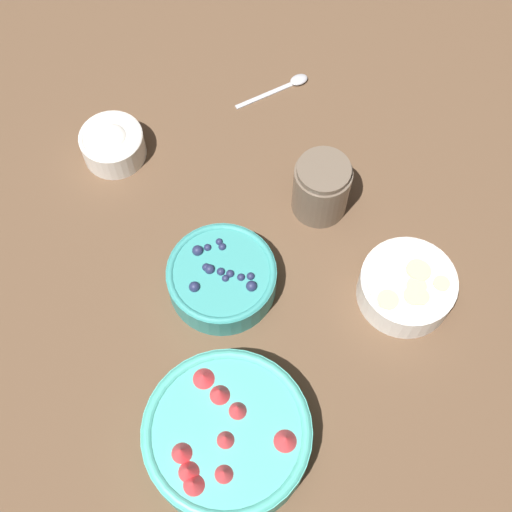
{
  "coord_description": "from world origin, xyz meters",
  "views": [
    {
      "loc": [
        0.45,
        -0.21,
        0.97
      ],
      "look_at": [
        0.03,
        -0.04,
        0.05
      ],
      "focal_mm": 50.0,
      "sensor_mm": 36.0,
      "label": 1
    }
  ],
  "objects_px": {
    "bowl_blueberries": "(222,277)",
    "jar_chocolate": "(321,189)",
    "bowl_cream": "(112,143)",
    "bowl_bananas": "(407,286)",
    "bowl_strawberries": "(227,435)"
  },
  "relations": [
    {
      "from": "bowl_strawberries",
      "to": "jar_chocolate",
      "type": "relative_size",
      "value": 2.14
    },
    {
      "from": "bowl_cream",
      "to": "jar_chocolate",
      "type": "xyz_separation_m",
      "value": [
        0.21,
        0.27,
        0.02
      ]
    },
    {
      "from": "jar_chocolate",
      "to": "bowl_strawberries",
      "type": "bearing_deg",
      "value": -41.66
    },
    {
      "from": "bowl_cream",
      "to": "jar_chocolate",
      "type": "bearing_deg",
      "value": 52.4
    },
    {
      "from": "bowl_blueberries",
      "to": "jar_chocolate",
      "type": "distance_m",
      "value": 0.2
    },
    {
      "from": "bowl_strawberries",
      "to": "jar_chocolate",
      "type": "xyz_separation_m",
      "value": [
        -0.29,
        0.26,
        0.01
      ]
    },
    {
      "from": "bowl_blueberries",
      "to": "bowl_cream",
      "type": "height_order",
      "value": "same"
    },
    {
      "from": "bowl_blueberries",
      "to": "bowl_bananas",
      "type": "bearing_deg",
      "value": 65.56
    },
    {
      "from": "bowl_strawberries",
      "to": "bowl_blueberries",
      "type": "distance_m",
      "value": 0.23
    },
    {
      "from": "bowl_strawberries",
      "to": "jar_chocolate",
      "type": "bearing_deg",
      "value": 138.34
    },
    {
      "from": "bowl_blueberries",
      "to": "bowl_strawberries",
      "type": "bearing_deg",
      "value": -18.38
    },
    {
      "from": "bowl_blueberries",
      "to": "jar_chocolate",
      "type": "bearing_deg",
      "value": 111.94
    },
    {
      "from": "jar_chocolate",
      "to": "bowl_cream",
      "type": "bearing_deg",
      "value": -127.6
    },
    {
      "from": "bowl_blueberries",
      "to": "jar_chocolate",
      "type": "relative_size",
      "value": 1.55
    },
    {
      "from": "bowl_bananas",
      "to": "bowl_cream",
      "type": "height_order",
      "value": "bowl_cream"
    }
  ]
}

